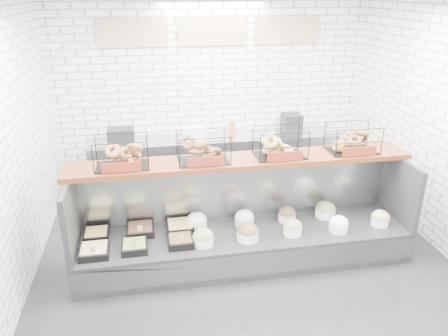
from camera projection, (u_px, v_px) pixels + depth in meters
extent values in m
plane|color=black|center=(250.00, 273.00, 5.16)|extent=(5.50, 5.50, 0.00)
cube|color=white|center=(212.00, 96.00, 7.08)|extent=(5.00, 0.02, 3.00)
cube|color=white|center=(257.00, 2.00, 4.01)|extent=(5.00, 5.50, 0.02)
cube|color=#D0B291|center=(132.00, 33.00, 6.47)|extent=(1.05, 0.03, 0.42)
cube|color=#D0B291|center=(212.00, 32.00, 6.67)|extent=(1.05, 0.03, 0.42)
cube|color=#D0B291|center=(287.00, 30.00, 6.87)|extent=(1.05, 0.03, 0.42)
cube|color=black|center=(245.00, 245.00, 5.35)|extent=(4.00, 0.90, 0.40)
cube|color=#93969B|center=(253.00, 264.00, 4.95)|extent=(4.00, 0.03, 0.28)
cube|color=#93969B|center=(238.00, 187.00, 5.50)|extent=(4.00, 0.08, 0.80)
cube|color=black|center=(71.00, 216.00, 4.80)|extent=(0.06, 0.90, 0.80)
cube|color=black|center=(399.00, 189.00, 5.45)|extent=(0.06, 0.90, 0.80)
cube|color=black|center=(94.00, 251.00, 4.80)|extent=(0.32, 0.32, 0.08)
cube|color=tan|center=(94.00, 249.00, 4.79)|extent=(0.27, 0.27, 0.04)
cube|color=gold|center=(92.00, 250.00, 4.66)|extent=(0.06, 0.01, 0.08)
cube|color=black|center=(97.00, 235.00, 5.12)|extent=(0.29, 0.29, 0.08)
cube|color=tan|center=(96.00, 232.00, 5.11)|extent=(0.24, 0.24, 0.04)
cube|color=gold|center=(95.00, 233.00, 5.00)|extent=(0.06, 0.01, 0.08)
cube|color=black|center=(135.00, 247.00, 4.88)|extent=(0.29, 0.29, 0.08)
cube|color=olive|center=(134.00, 244.00, 4.87)|extent=(0.25, 0.25, 0.04)
cube|color=gold|center=(134.00, 245.00, 4.76)|extent=(0.06, 0.01, 0.08)
cube|color=black|center=(140.00, 230.00, 5.22)|extent=(0.33, 0.33, 0.08)
cube|color=brown|center=(140.00, 227.00, 5.21)|extent=(0.28, 0.28, 0.04)
cube|color=gold|center=(140.00, 228.00, 5.08)|extent=(0.06, 0.01, 0.08)
cube|color=black|center=(180.00, 241.00, 4.99)|extent=(0.29, 0.29, 0.08)
cube|color=brown|center=(180.00, 239.00, 4.97)|extent=(0.25, 0.25, 0.04)
cube|color=gold|center=(181.00, 239.00, 4.86)|extent=(0.06, 0.01, 0.08)
cube|color=black|center=(180.00, 227.00, 5.29)|extent=(0.32, 0.32, 0.08)
cube|color=#EED079|center=(180.00, 224.00, 5.28)|extent=(0.28, 0.28, 0.04)
cube|color=gold|center=(180.00, 225.00, 5.15)|extent=(0.06, 0.01, 0.08)
cylinder|color=white|center=(203.00, 240.00, 4.98)|extent=(0.24, 0.24, 0.11)
ellipsoid|color=#71964C|center=(203.00, 236.00, 4.96)|extent=(0.24, 0.24, 0.17)
cylinder|color=white|center=(197.00, 224.00, 5.33)|extent=(0.25, 0.25, 0.11)
ellipsoid|color=white|center=(197.00, 220.00, 5.31)|extent=(0.24, 0.24, 0.17)
cylinder|color=white|center=(248.00, 235.00, 5.09)|extent=(0.25, 0.25, 0.11)
ellipsoid|color=brown|center=(248.00, 231.00, 5.06)|extent=(0.25, 0.25, 0.17)
cylinder|color=white|center=(244.00, 221.00, 5.39)|extent=(0.24, 0.24, 0.11)
ellipsoid|color=white|center=(244.00, 217.00, 5.37)|extent=(0.23, 0.23, 0.16)
cylinder|color=white|center=(293.00, 230.00, 5.19)|extent=(0.22, 0.22, 0.11)
ellipsoid|color=#84994D|center=(293.00, 226.00, 5.17)|extent=(0.22, 0.22, 0.15)
cylinder|color=white|center=(287.00, 217.00, 5.49)|extent=(0.22, 0.22, 0.11)
ellipsoid|color=brown|center=(287.00, 213.00, 5.47)|extent=(0.21, 0.21, 0.15)
cylinder|color=white|center=(338.00, 227.00, 5.26)|extent=(0.23, 0.23, 0.11)
ellipsoid|color=white|center=(339.00, 222.00, 5.24)|extent=(0.23, 0.23, 0.16)
cylinder|color=white|center=(325.00, 212.00, 5.60)|extent=(0.26, 0.26, 0.11)
ellipsoid|color=olive|center=(326.00, 208.00, 5.58)|extent=(0.25, 0.25, 0.18)
cylinder|color=white|center=(380.00, 221.00, 5.40)|extent=(0.22, 0.22, 0.11)
ellipsoid|color=tan|center=(381.00, 216.00, 5.38)|extent=(0.22, 0.22, 0.15)
cube|color=#451D0E|center=(242.00, 161.00, 5.16)|extent=(4.10, 0.50, 0.06)
cube|color=black|center=(121.00, 152.00, 4.85)|extent=(0.60, 0.38, 0.34)
cube|color=maroon|center=(121.00, 167.00, 4.71)|extent=(0.42, 0.02, 0.11)
cube|color=black|center=(203.00, 147.00, 5.01)|extent=(0.60, 0.38, 0.34)
cube|color=maroon|center=(206.00, 162.00, 4.86)|extent=(0.42, 0.02, 0.11)
cube|color=black|center=(280.00, 142.00, 5.16)|extent=(0.60, 0.38, 0.34)
cube|color=maroon|center=(285.00, 156.00, 5.01)|extent=(0.42, 0.02, 0.11)
cube|color=black|center=(353.00, 138.00, 5.31)|extent=(0.60, 0.38, 0.34)
cube|color=maroon|center=(359.00, 151.00, 5.17)|extent=(0.42, 0.02, 0.11)
cube|color=#93969B|center=(216.00, 163.00, 7.19)|extent=(4.00, 0.60, 0.90)
cube|color=black|center=(121.00, 136.00, 6.68)|extent=(0.40, 0.30, 0.24)
cube|color=silver|center=(193.00, 133.00, 6.90)|extent=(0.35, 0.28, 0.18)
cylinder|color=#D44F35|center=(232.00, 128.00, 7.08)|extent=(0.09, 0.09, 0.22)
cube|color=black|center=(292.00, 123.00, 7.22)|extent=(0.30, 0.30, 0.30)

